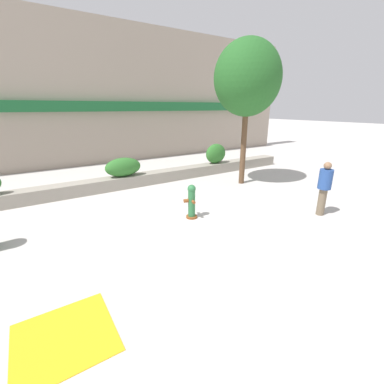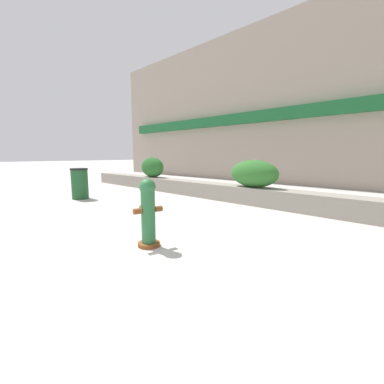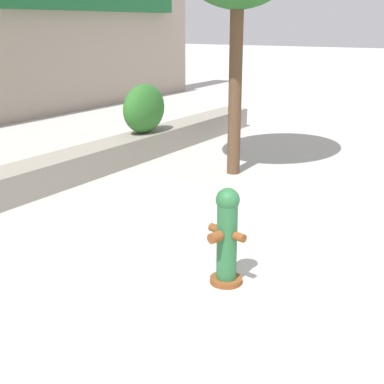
{
  "view_description": "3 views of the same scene",
  "coord_description": "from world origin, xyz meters",
  "px_view_note": "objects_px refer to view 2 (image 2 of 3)",
  "views": [
    {
      "loc": [
        -3.44,
        -4.54,
        3.32
      ],
      "look_at": [
        1.29,
        2.79,
        0.43
      ],
      "focal_mm": 24.0,
      "sensor_mm": 36.0,
      "label": 1
    },
    {
      "loc": [
        3.82,
        -0.61,
        1.45
      ],
      "look_at": [
        0.21,
        3.08,
        0.69
      ],
      "focal_mm": 24.0,
      "sensor_mm": 36.0,
      "label": 2
    },
    {
      "loc": [
        -4.09,
        -0.77,
        2.71
      ],
      "look_at": [
        1.15,
        2.51,
        0.75
      ],
      "focal_mm": 50.0,
      "sensor_mm": 36.0,
      "label": 3
    }
  ],
  "objects_px": {
    "fire_hydrant": "(148,212)",
    "trash_bin": "(80,183)",
    "hedge_bush_0": "(152,167)",
    "hedge_bush_1": "(254,174)"
  },
  "relations": [
    {
      "from": "hedge_bush_1",
      "to": "trash_bin",
      "type": "relative_size",
      "value": 1.51
    },
    {
      "from": "hedge_bush_1",
      "to": "fire_hydrant",
      "type": "relative_size",
      "value": 1.41
    },
    {
      "from": "trash_bin",
      "to": "fire_hydrant",
      "type": "bearing_deg",
      "value": -11.57
    },
    {
      "from": "hedge_bush_1",
      "to": "trash_bin",
      "type": "distance_m",
      "value": 5.6
    },
    {
      "from": "hedge_bush_0",
      "to": "hedge_bush_1",
      "type": "xyz_separation_m",
      "value": [
        4.89,
        0.0,
        -0.02
      ]
    },
    {
      "from": "hedge_bush_0",
      "to": "fire_hydrant",
      "type": "height_order",
      "value": "hedge_bush_0"
    },
    {
      "from": "hedge_bush_0",
      "to": "fire_hydrant",
      "type": "bearing_deg",
      "value": -37.47
    },
    {
      "from": "hedge_bush_0",
      "to": "trash_bin",
      "type": "xyz_separation_m",
      "value": [
        0.32,
        -3.2,
        -0.41
      ]
    },
    {
      "from": "fire_hydrant",
      "to": "trash_bin",
      "type": "distance_m",
      "value": 5.38
    },
    {
      "from": "hedge_bush_0",
      "to": "hedge_bush_1",
      "type": "distance_m",
      "value": 4.89
    }
  ]
}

